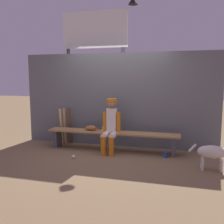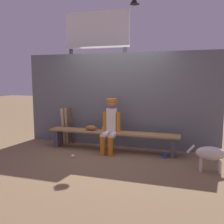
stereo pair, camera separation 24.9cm
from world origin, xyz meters
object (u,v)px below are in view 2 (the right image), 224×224
object	(u,v)px
bat_wood_natural	(63,126)
scoreboard	(99,45)
bat_wood_tan	(66,126)
baseball	(73,156)
baseball_glove	(91,128)
cup_on_bench	(104,129)
dugout_bench	(112,135)
cup_on_ground	(164,156)
player_seated	(110,124)
dog	(214,154)
bat_wood_dark	(71,126)

from	to	relation	value
bat_wood_natural	scoreboard	size ratio (longest dim) A/B	0.25
bat_wood_tan	baseball	size ratio (longest dim) A/B	12.29
baseball_glove	cup_on_bench	size ratio (longest dim) A/B	2.55
baseball_glove	dugout_bench	bearing A→B (deg)	0.00
bat_wood_natural	cup_on_ground	size ratio (longest dim) A/B	8.23
player_seated	dog	xyz separation A→B (m)	(2.12, -0.61, -0.32)
cup_on_bench	dog	xyz separation A→B (m)	(2.31, -0.71, -0.17)
bat_wood_tan	scoreboard	distance (m)	2.32
dog	bat_wood_tan	bearing A→B (deg)	163.34
dugout_bench	bat_wood_dark	size ratio (longest dim) A/B	3.22
cup_on_ground	dog	distance (m)	1.09
baseball	cup_on_ground	distance (m)	1.92
baseball_glove	scoreboard	world-z (taller)	scoreboard
bat_wood_dark	baseball	bearing A→B (deg)	-62.60
cup_on_ground	dog	world-z (taller)	dog
player_seated	bat_wood_tan	size ratio (longest dim) A/B	1.33
baseball	cup_on_ground	world-z (taller)	cup_on_ground
bat_wood_tan	dog	size ratio (longest dim) A/B	1.08
baseball	scoreboard	size ratio (longest dim) A/B	0.02
cup_on_ground	scoreboard	distance (m)	3.41
player_seated	baseball_glove	xyz separation A→B (m)	(-0.51, 0.11, -0.14)
baseball	dog	size ratio (longest dim) A/B	0.09
cup_on_ground	scoreboard	size ratio (longest dim) A/B	0.03
bat_wood_tan	cup_on_ground	xyz separation A→B (m)	(2.52, -0.49, -0.40)
dog	scoreboard	bearing A→B (deg)	146.94
bat_wood_dark	dog	xyz separation A→B (m)	(3.28, -1.01, -0.13)
bat_wood_dark	dog	size ratio (longest dim) A/B	1.12
baseball_glove	dog	distance (m)	2.73
dog	cup_on_ground	bearing A→B (deg)	149.55
player_seated	baseball	xyz separation A→B (m)	(-0.62, -0.64, -0.61)
baseball_glove	dog	xyz separation A→B (m)	(2.63, -0.72, -0.17)
player_seated	cup_on_bench	xyz separation A→B (m)	(-0.18, 0.10, -0.15)
cup_on_ground	dugout_bench	bearing A→B (deg)	171.28
baseball	cup_on_ground	size ratio (longest dim) A/B	0.67
player_seated	bat_wood_tan	world-z (taller)	player_seated
player_seated	dugout_bench	bearing A→B (deg)	87.21
bat_wood_natural	cup_on_ground	distance (m)	2.69
baseball	cup_on_ground	bearing A→B (deg)	17.13
baseball	scoreboard	distance (m)	3.13
bat_wood_dark	scoreboard	distance (m)	2.28
cup_on_bench	bat_wood_dark	bearing A→B (deg)	163.04
dugout_bench	cup_on_bench	distance (m)	0.24
baseball	dog	world-z (taller)	dog
dugout_bench	baseball_glove	xyz separation A→B (m)	(-0.51, 0.00, 0.15)
cup_on_ground	cup_on_bench	xyz separation A→B (m)	(-1.40, 0.18, 0.45)
player_seated	bat_wood_dark	size ratio (longest dim) A/B	1.28
cup_on_ground	baseball_glove	bearing A→B (deg)	173.85
dugout_bench	bat_wood_tan	size ratio (longest dim) A/B	3.33
baseball	player_seated	bearing A→B (deg)	46.03
baseball_glove	scoreboard	size ratio (longest dim) A/B	0.08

